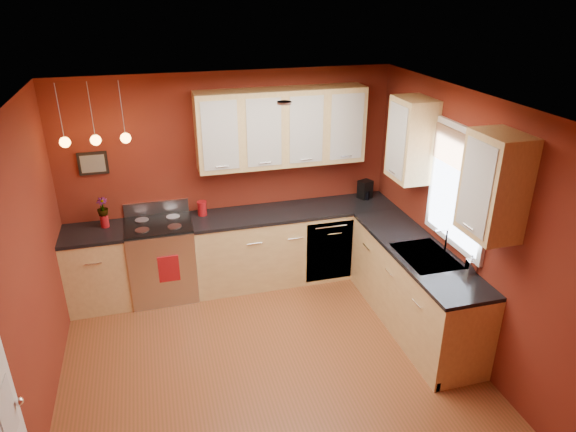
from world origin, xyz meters
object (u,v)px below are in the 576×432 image
object	(u,v)px
gas_range	(162,259)
red_canister	(202,208)
sink	(426,258)
soap_pump	(471,263)
coffee_maker	(365,190)

from	to	relation	value
gas_range	red_canister	size ratio (longest dim) A/B	6.30
sink	soap_pump	xyz separation A→B (m)	(0.25, -0.41, 0.12)
red_canister	coffee_maker	bearing A→B (deg)	-0.35
gas_range	sink	xyz separation A→B (m)	(2.62, -1.50, 0.43)
gas_range	red_canister	bearing A→B (deg)	13.87
red_canister	coffee_maker	xyz separation A→B (m)	(2.11, -0.01, 0.02)
gas_range	sink	distance (m)	3.05
red_canister	soap_pump	distance (m)	3.11
sink	soap_pump	distance (m)	0.49
gas_range	coffee_maker	bearing A→B (deg)	2.56
gas_range	coffee_maker	xyz separation A→B (m)	(2.64, 0.12, 0.57)
red_canister	coffee_maker	size ratio (longest dim) A/B	0.75
gas_range	soap_pump	size ratio (longest dim) A/B	5.87
gas_range	soap_pump	world-z (taller)	soap_pump
gas_range	coffee_maker	distance (m)	2.70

